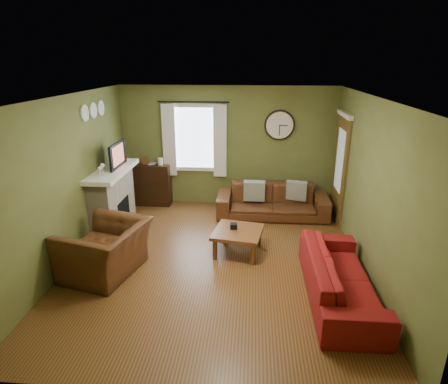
# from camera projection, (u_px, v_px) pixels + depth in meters

# --- Properties ---
(floor) EXTENTS (4.60, 5.20, 0.00)m
(floor) POSITION_uv_depth(u_px,v_px,m) (216.00, 260.00, 6.11)
(floor) COLOR brown
(floor) RESTS_ON ground
(ceiling) EXTENTS (4.60, 5.20, 0.00)m
(ceiling) POSITION_uv_depth(u_px,v_px,m) (215.00, 97.00, 5.24)
(ceiling) COLOR white
(ceiling) RESTS_ON ground
(wall_left) EXTENTS (0.00, 5.20, 2.60)m
(wall_left) POSITION_uv_depth(u_px,v_px,m) (69.00, 181.00, 5.84)
(wall_left) COLOR #5B642E
(wall_left) RESTS_ON ground
(wall_right) EXTENTS (0.00, 5.20, 2.60)m
(wall_right) POSITION_uv_depth(u_px,v_px,m) (371.00, 189.00, 5.50)
(wall_right) COLOR #5B642E
(wall_right) RESTS_ON ground
(wall_back) EXTENTS (4.60, 0.00, 2.60)m
(wall_back) POSITION_uv_depth(u_px,v_px,m) (227.00, 147.00, 8.11)
(wall_back) COLOR #5B642E
(wall_back) RESTS_ON ground
(wall_front) EXTENTS (4.60, 0.00, 2.60)m
(wall_front) POSITION_uv_depth(u_px,v_px,m) (185.00, 280.00, 3.23)
(wall_front) COLOR #5B642E
(wall_front) RESTS_ON ground
(fireplace) EXTENTS (0.40, 1.40, 1.10)m
(fireplace) POSITION_uv_depth(u_px,v_px,m) (113.00, 201.00, 7.16)
(fireplace) COLOR tan
(fireplace) RESTS_ON floor
(firebox) EXTENTS (0.04, 0.60, 0.55)m
(firebox) POSITION_uv_depth(u_px,v_px,m) (124.00, 213.00, 7.23)
(firebox) COLOR black
(firebox) RESTS_ON fireplace
(mantel) EXTENTS (0.58, 1.60, 0.08)m
(mantel) POSITION_uv_depth(u_px,v_px,m) (111.00, 171.00, 6.96)
(mantel) COLOR white
(mantel) RESTS_ON fireplace
(tv) EXTENTS (0.08, 0.60, 0.35)m
(tv) POSITION_uv_depth(u_px,v_px,m) (114.00, 158.00, 7.03)
(tv) COLOR black
(tv) RESTS_ON mantel
(tv_screen) EXTENTS (0.02, 0.62, 0.36)m
(tv_screen) POSITION_uv_depth(u_px,v_px,m) (118.00, 155.00, 7.00)
(tv_screen) COLOR #994C3F
(tv_screen) RESTS_ON mantel
(medallion_left) EXTENTS (0.28, 0.28, 0.03)m
(medallion_left) POSITION_uv_depth(u_px,v_px,m) (85.00, 113.00, 6.27)
(medallion_left) COLOR white
(medallion_left) RESTS_ON wall_left
(medallion_mid) EXTENTS (0.28, 0.28, 0.03)m
(medallion_mid) POSITION_uv_depth(u_px,v_px,m) (93.00, 110.00, 6.60)
(medallion_mid) COLOR white
(medallion_mid) RESTS_ON wall_left
(medallion_right) EXTENTS (0.28, 0.28, 0.03)m
(medallion_right) POSITION_uv_depth(u_px,v_px,m) (101.00, 108.00, 6.93)
(medallion_right) COLOR white
(medallion_right) RESTS_ON wall_left
(window_pane) EXTENTS (1.00, 0.02, 1.30)m
(window_pane) POSITION_uv_depth(u_px,v_px,m) (195.00, 138.00, 8.08)
(window_pane) COLOR silver
(window_pane) RESTS_ON wall_back
(curtain_rod) EXTENTS (0.03, 0.03, 1.50)m
(curtain_rod) POSITION_uv_depth(u_px,v_px,m) (193.00, 102.00, 7.73)
(curtain_rod) COLOR black
(curtain_rod) RESTS_ON wall_back
(curtain_left) EXTENTS (0.28, 0.04, 1.55)m
(curtain_left) POSITION_uv_depth(u_px,v_px,m) (169.00, 141.00, 8.04)
(curtain_left) COLOR silver
(curtain_left) RESTS_ON wall_back
(curtain_right) EXTENTS (0.28, 0.04, 1.55)m
(curtain_right) POSITION_uv_depth(u_px,v_px,m) (220.00, 141.00, 7.96)
(curtain_right) COLOR silver
(curtain_right) RESTS_ON wall_back
(wall_clock) EXTENTS (0.64, 0.06, 0.64)m
(wall_clock) POSITION_uv_depth(u_px,v_px,m) (280.00, 125.00, 7.82)
(wall_clock) COLOR white
(wall_clock) RESTS_ON wall_back
(door) EXTENTS (0.05, 0.90, 2.10)m
(door) POSITION_uv_depth(u_px,v_px,m) (340.00, 170.00, 7.33)
(door) COLOR brown
(door) RESTS_ON floor
(bookshelf) EXTENTS (0.78, 0.33, 0.92)m
(bookshelf) POSITION_uv_depth(u_px,v_px,m) (153.00, 185.00, 8.34)
(bookshelf) COLOR black
(bookshelf) RESTS_ON floor
(book) EXTENTS (0.16, 0.21, 0.02)m
(book) POSITION_uv_depth(u_px,v_px,m) (149.00, 162.00, 8.23)
(book) COLOR brown
(book) RESTS_ON bookshelf
(sofa_brown) EXTENTS (2.27, 0.89, 0.66)m
(sofa_brown) POSITION_uv_depth(u_px,v_px,m) (272.00, 201.00, 7.75)
(sofa_brown) COLOR #482814
(sofa_brown) RESTS_ON floor
(pillow_left) EXTENTS (0.44, 0.14, 0.43)m
(pillow_left) POSITION_uv_depth(u_px,v_px,m) (254.00, 191.00, 7.69)
(pillow_left) COLOR gray
(pillow_left) RESTS_ON sofa_brown
(pillow_right) EXTENTS (0.43, 0.22, 0.41)m
(pillow_right) POSITION_uv_depth(u_px,v_px,m) (296.00, 191.00, 7.70)
(pillow_right) COLOR gray
(pillow_right) RESTS_ON sofa_brown
(sofa_red) EXTENTS (0.84, 2.15, 0.63)m
(sofa_red) POSITION_uv_depth(u_px,v_px,m) (340.00, 277.00, 5.08)
(sofa_red) COLOR maroon
(sofa_red) RESTS_ON floor
(armchair) EXTENTS (1.31, 1.42, 0.78)m
(armchair) POSITION_uv_depth(u_px,v_px,m) (106.00, 250.00, 5.64)
(armchair) COLOR #482814
(armchair) RESTS_ON floor
(coffee_table) EXTENTS (0.91, 0.91, 0.42)m
(coffee_table) POSITION_uv_depth(u_px,v_px,m) (238.00, 242.00, 6.29)
(coffee_table) COLOR brown
(coffee_table) RESTS_ON floor
(tissue_box) EXTENTS (0.12, 0.12, 0.09)m
(tissue_box) POSITION_uv_depth(u_px,v_px,m) (234.00, 229.00, 6.29)
(tissue_box) COLOR black
(tissue_box) RESTS_ON coffee_table
(wine_glass_a) EXTENTS (0.07, 0.07, 0.20)m
(wine_glass_a) POSITION_uv_depth(u_px,v_px,m) (100.00, 172.00, 6.40)
(wine_glass_a) COLOR white
(wine_glass_a) RESTS_ON mantel
(wine_glass_b) EXTENTS (0.08, 0.08, 0.22)m
(wine_glass_b) POSITION_uv_depth(u_px,v_px,m) (103.00, 170.00, 6.51)
(wine_glass_b) COLOR white
(wine_glass_b) RESTS_ON mantel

